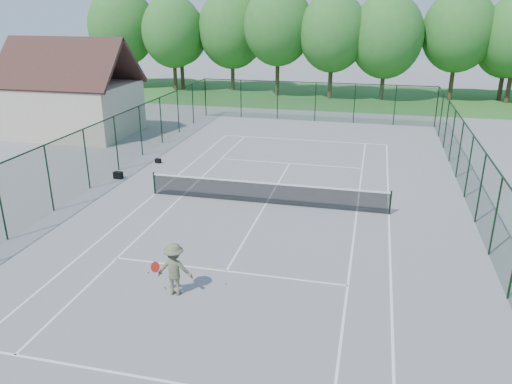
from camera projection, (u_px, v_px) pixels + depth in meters
ground at (266, 204)px, 22.93m from camera, size 140.00×140.00×0.00m
grass_far at (329, 96)px, 50.26m from camera, size 80.00×16.00×0.01m
court_lines at (266, 204)px, 22.93m from camera, size 11.05×23.85×0.01m
tennis_net at (266, 192)px, 22.73m from camera, size 11.08×0.08×1.10m
fence_enclosure at (266, 171)px, 22.38m from camera, size 18.05×36.05×3.02m
utility_building at (71, 89)px, 34.41m from camera, size 8.60×6.27×6.63m
tree_line_far at (332, 34)px, 48.16m from camera, size 39.40×6.40×9.70m
sports_bag_a at (118, 175)px, 26.20m from camera, size 0.46×0.29×0.36m
sports_bag_b at (158, 161)px, 28.80m from camera, size 0.36×0.26×0.26m
tennis_player at (174, 269)px, 15.49m from camera, size 1.97×0.87×1.73m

